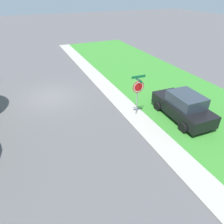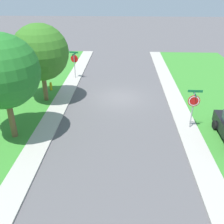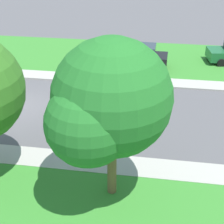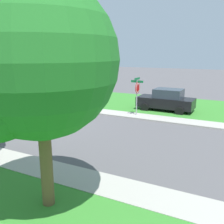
# 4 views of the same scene
# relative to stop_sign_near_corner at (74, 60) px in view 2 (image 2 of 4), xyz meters

# --- Properties ---
(ground_plane) EXTENTS (120.00, 120.00, 0.00)m
(ground_plane) POSITION_rel_stop_sign_near_corner_xyz_m (-4.53, 4.69, -1.89)
(ground_plane) COLOR #565456
(sidewalk_east) EXTENTS (1.40, 56.00, 0.10)m
(sidewalk_east) POSITION_rel_stop_sign_near_corner_xyz_m (0.17, 16.69, -1.84)
(sidewalk_east) COLOR #ADA89E
(sidewalk_east) RESTS_ON ground
(sidewalk_west) EXTENTS (1.40, 56.00, 0.10)m
(sidewalk_west) POSITION_rel_stop_sign_near_corner_xyz_m (-9.23, 16.69, -1.84)
(sidewalk_west) COLOR #ADA89E
(sidewalk_west) RESTS_ON ground
(stop_sign_near_corner) EXTENTS (0.90, 0.90, 2.77)m
(stop_sign_near_corner) POSITION_rel_stop_sign_near_corner_xyz_m (0.00, 0.00, 0.00)
(stop_sign_near_corner) COLOR #9E9EA3
(stop_sign_near_corner) RESTS_ON ground
(stop_sign_far_corner) EXTENTS (0.92, 0.92, 2.77)m
(stop_sign_far_corner) POSITION_rel_stop_sign_near_corner_xyz_m (-9.38, 9.59, 0.00)
(stop_sign_far_corner) COLOR #9E9EA3
(stop_sign_far_corner) RESTS_ON ground
(tree_corner_large) EXTENTS (4.62, 4.30, 6.16)m
(tree_corner_large) POSITION_rel_stop_sign_near_corner_xyz_m (1.71, 5.36, 1.97)
(tree_corner_large) COLOR brown
(tree_corner_large) RESTS_ON ground
(fire_hydrant) EXTENTS (0.38, 0.22, 0.83)m
(fire_hydrant) POSITION_rel_stop_sign_near_corner_xyz_m (1.62, 3.39, -1.45)
(fire_hydrant) COLOR gold
(fire_hydrant) RESTS_ON ground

